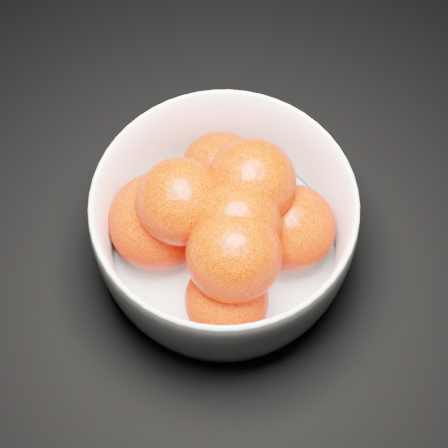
% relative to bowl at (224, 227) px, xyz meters
% --- Properties ---
extents(bowl, '(0.24, 0.24, 0.11)m').
position_rel_bowl_xyz_m(bowl, '(0.00, 0.00, 0.00)').
color(bowl, silver).
rests_on(bowl, ground).
extents(orange_pile, '(0.20, 0.19, 0.13)m').
position_rel_bowl_xyz_m(orange_pile, '(-0.00, -0.00, 0.02)').
color(orange_pile, '#FF260B').
rests_on(orange_pile, bowl).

